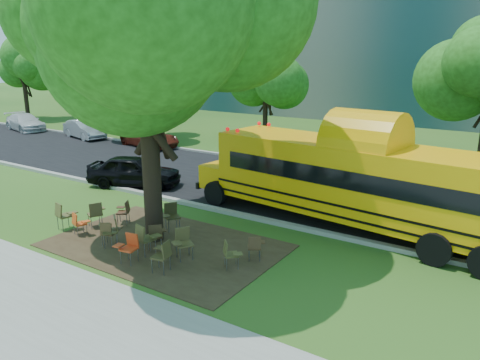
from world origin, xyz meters
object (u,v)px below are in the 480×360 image
Objects in this scene: chair_6 at (163,253)px; bg_car_silver at (84,129)px; school_bus at (360,181)px; pedestrian_a at (95,122)px; pedestrian_b at (110,117)px; chair_8 at (96,212)px; chair_4 at (145,237)px; chair_13 at (255,245)px; chair_2 at (109,231)px; chair_0 at (63,213)px; bg_car_red at (150,137)px; chair_3 at (111,228)px; chair_1 at (79,222)px; chair_7 at (230,252)px; chair_11 at (156,234)px; chair_10 at (171,214)px; chair_5 at (129,245)px; bg_car_white at (25,122)px; black_car at (134,171)px; chair_12 at (183,240)px; chair_9 at (124,210)px; main_tree at (145,46)px.

chair_6 is 22.18m from bg_car_silver.
bg_car_silver is at bearing 170.33° from school_bus.
pedestrian_a is 1.87m from pedestrian_b.
chair_8 is 0.23× the size of bg_car_silver.
chair_13 is at bearing 39.90° from chair_4.
chair_2 is 22.02m from pedestrian_a.
chair_0 is at bearing 71.26° from chair_6.
school_bus reaches higher than bg_car_red.
pedestrian_a is at bearing -0.55° from chair_3.
pedestrian_a is (-15.56, 13.88, 0.35)m from chair_1.
pedestrian_b is at bearing 153.01° from chair_1.
chair_7 is 0.95× the size of chair_11.
chair_11 is at bearing 58.73° from chair_10.
chair_11 is at bearing -100.42° from chair_5.
chair_4 is (2.88, 0.05, 0.12)m from chair_1.
bg_car_white is at bearing -36.02° from chair_5.
chair_2 is (2.32, -0.13, -0.09)m from chair_0.
chair_7 is at bearing 47.32° from pedestrian_b.
black_car is (-8.50, 3.70, 0.22)m from chair_13.
chair_10 reaches higher than chair_12.
black_car is (-4.26, 5.17, 0.10)m from chair_3.
black_car is at bearing -89.54° from chair_10.
chair_4 is (-4.45, -5.46, -1.07)m from school_bus.
bg_car_red is at bearing 109.11° from chair_2.
chair_4 is 0.22× the size of bg_car_red.
chair_3 is 1.00× the size of chair_4.
chair_3 is at bearing 18.40° from chair_1.
chair_8 reaches higher than chair_2.
bg_car_white reaches higher than chair_10.
chair_11 is at bearing -110.56° from bg_car_silver.
chair_9 is 20.17m from pedestrian_a.
black_car reaches higher than bg_car_silver.
chair_0 is at bearing -137.36° from pedestrian_a.
chair_7 is 24.82m from pedestrian_a.
chair_3 is 3.98m from chair_7.
chair_9 is 0.19× the size of bg_car_white.
chair_11 is 3.03m from chair_13.
pedestrian_a is at bearing 88.32° from bg_car_red.
chair_0 is 4.93m from chair_6.
chair_4 is at bearing 172.29° from chair_13.
chair_5 is 0.22× the size of bg_car_silver.
chair_12 is at bearing -116.95° from school_bus.
school_bus is at bearing 41.24° from main_tree.
bg_car_silver is (-15.86, 11.89, 0.05)m from chair_3.
school_bus is 15.55× the size of chair_1.
chair_2 is 4.55m from chair_13.
bg_car_red reaches higher than chair_2.
chair_11 is (-0.00, 0.47, -0.07)m from chair_4.
chair_10 is (2.30, 1.18, 0.02)m from chair_8.
bg_car_silver is at bearing -44.64° from chair_5.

